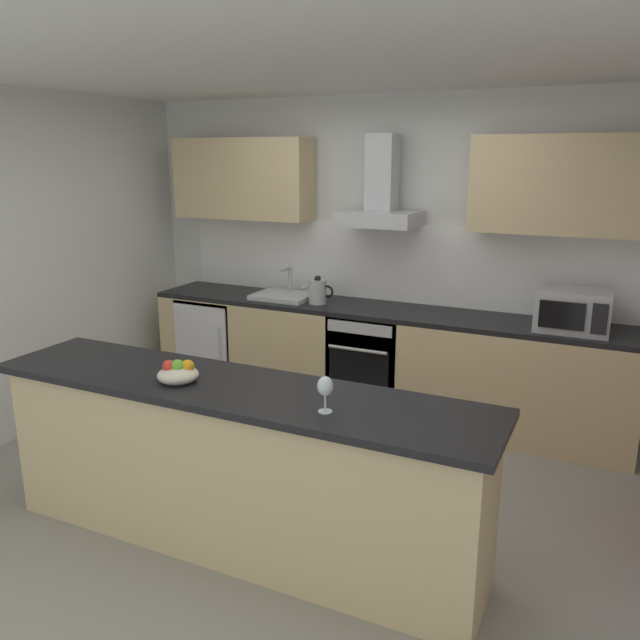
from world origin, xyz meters
TOP-DOWN VIEW (x-y plane):
  - ground at (0.00, 0.00)m, footprint 5.58×4.62m
  - ceiling at (0.00, 0.00)m, footprint 5.58×4.62m
  - wall_back at (0.00, 1.87)m, footprint 5.58×0.12m
  - wall_left at (-2.35, 0.00)m, footprint 0.12×4.62m
  - backsplash_tile at (0.00, 1.80)m, footprint 3.89×0.02m
  - counter_back at (0.00, 1.49)m, footprint 4.03×0.60m
  - counter_island at (-0.01, -0.65)m, footprint 2.84×0.64m
  - upper_cabinets at (0.00, 1.64)m, footprint 3.98×0.32m
  - oven at (-0.02, 1.46)m, footprint 0.60×0.62m
  - refrigerator at (-1.55, 1.46)m, footprint 0.58×0.60m
  - microwave at (1.50, 1.43)m, footprint 0.50×0.38m
  - sink at (-0.86, 1.47)m, footprint 0.50×0.40m
  - kettle at (-0.50, 1.43)m, footprint 0.29×0.15m
  - range_hood at (-0.02, 1.59)m, footprint 0.62×0.45m
  - wine_glass at (0.59, -0.77)m, footprint 0.08×0.08m
  - fruit_bowl at (-0.30, -0.73)m, footprint 0.22×0.22m

SIDE VIEW (x-z plane):
  - ground at x=0.00m, z-range -0.02..0.00m
  - refrigerator at x=-1.55m, z-range 0.00..0.85m
  - counter_back at x=0.00m, z-range 0.00..0.90m
  - oven at x=-0.02m, z-range 0.06..0.86m
  - counter_island at x=-0.01m, z-range 0.01..0.95m
  - sink at x=-0.86m, z-range 0.80..1.06m
  - fruit_bowl at x=-0.30m, z-range 0.93..1.06m
  - kettle at x=-0.50m, z-range 0.89..1.13m
  - microwave at x=1.50m, z-range 0.90..1.20m
  - wine_glass at x=0.59m, z-range 0.98..1.16m
  - backsplash_tile at x=0.00m, z-range 0.90..1.56m
  - wall_back at x=0.00m, z-range 0.00..2.60m
  - wall_left at x=-2.35m, z-range 0.00..2.60m
  - range_hood at x=-0.02m, z-range 1.43..2.15m
  - upper_cabinets at x=0.00m, z-range 1.56..2.26m
  - ceiling at x=0.00m, z-range 2.60..2.62m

